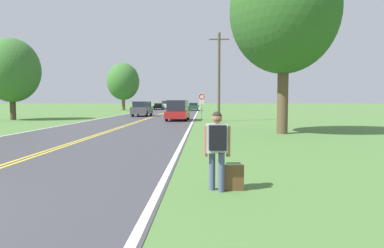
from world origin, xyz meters
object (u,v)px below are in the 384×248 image
Objects in this scene: car_dark_green_sedan_mid_near at (194,107)px; car_white_suv_receding at (166,104)px; hitchhiker_person at (217,143)px; suitcase at (233,178)px; tree_left_verge at (284,11)px; tree_mid_treeline at (123,82)px; car_red_van_nearest at (178,110)px; traffic_sign at (202,100)px; car_dark_grey_suv_approaching at (142,108)px; car_black_sedan_mid_far at (159,106)px; tree_behind_sign at (12,70)px.

car_white_suv_receding is at bearing -156.34° from car_dark_green_sedan_mid_near.
car_white_suv_receding is at bearing 4.24° from hitchhiker_person.
suitcase is 56.35m from car_dark_green_sedan_mid_near.
car_dark_green_sedan_mid_near is (-6.33, 43.79, -6.16)m from tree_left_verge.
hitchhiker_person reaches higher than car_dark_green_sedan_mid_near.
suitcase is (0.35, 0.09, -0.76)m from hitchhiker_person.
car_red_van_nearest is at bearing -68.63° from tree_mid_treeline.
traffic_sign reaches higher than car_white_suv_receding.
tree_left_verge reaches higher than car_dark_green_sedan_mid_near.
car_dark_grey_suv_approaching is (-7.63, 33.73, -0.09)m from hitchhiker_person.
hitchhiker_person is at bearing 8.03° from car_red_van_nearest.
suitcase is 60.84m from tree_mid_treeline.
tree_left_verge is 2.21× the size of car_black_sedan_mid_far.
tree_mid_treeline is 9.58m from car_black_sedan_mid_far.
tree_left_verge reaches higher than traffic_sign.
hitchhiker_person is 0.36× the size of car_black_sedan_mid_far.
traffic_sign is 29.58m from car_dark_green_sedan_mid_near.
car_dark_green_sedan_mid_near is (13.63, -2.15, -4.76)m from tree_mid_treeline.
tree_left_verge is at bearing -29.36° from tree_behind_sign.
tree_behind_sign is 1.70× the size of car_dark_green_sedan_mid_near.
car_red_van_nearest reaches higher than car_dark_grey_suv_approaching.
traffic_sign is 0.55× the size of car_white_suv_receding.
car_dark_green_sedan_mid_near is at bearing -0.33° from suitcase.
tree_mid_treeline is 1.95× the size of car_dark_green_sedan_mid_near.
car_dark_grey_suv_approaching is at bearing -71.98° from tree_mid_treeline.
tree_left_verge reaches higher than car_black_sedan_mid_far.
car_red_van_nearest reaches higher than car_white_suv_receding.
suitcase is at bearing -88.26° from traffic_sign.
tree_left_verge is 2.25× the size of car_dark_green_sedan_mid_near.
hitchhiker_person is at bearing -171.77° from car_black_sedan_mid_far.
tree_left_verge is 50.11m from tree_mid_treeline.
tree_left_verge is 53.63m from car_black_sedan_mid_far.
tree_left_verge reaches higher than suitcase.
tree_behind_sign reaches higher than car_dark_grey_suv_approaching.
tree_mid_treeline reaches higher than car_dark_green_sedan_mid_near.
tree_left_verge is (4.25, 12.60, 5.88)m from hitchhiker_person.
car_red_van_nearest is at bearing 118.68° from tree_left_verge.
car_black_sedan_mid_far is at bearing 5.98° from suitcase.
hitchhiker_person is 26.90m from traffic_sign.
hitchhiker_person is at bearing -74.98° from tree_mid_treeline.
car_red_van_nearest is at bearing -144.96° from traffic_sign.
traffic_sign is at bearing -131.78° from car_dark_grey_suv_approaching.
tree_behind_sign is 35.30m from car_dark_green_sedan_mid_near.
traffic_sign is 9.97m from car_dark_grey_suv_approaching.
traffic_sign is 0.29× the size of tree_mid_treeline.
suitcase is at bearing -171.45° from car_black_sedan_mid_far.
traffic_sign is 38.29m from car_black_sedan_mid_far.
car_white_suv_receding reaches higher than car_dark_grey_suv_approaching.
car_black_sedan_mid_far is (9.30, 38.48, -4.12)m from tree_behind_sign.
tree_mid_treeline is at bearing 12.21° from hitchhiker_person.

